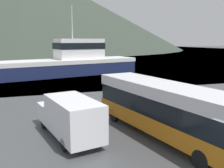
{
  "coord_description": "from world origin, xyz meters",
  "views": [
    {
      "loc": [
        -7.53,
        -6.48,
        5.51
      ],
      "look_at": [
        -1.39,
        12.53,
        2.0
      ],
      "focal_mm": 40.0,
      "sensor_mm": 36.0,
      "label": 1
    }
  ],
  "objects_px": {
    "fishing_boat": "(69,62)",
    "small_boat": "(5,65)",
    "delivery_van": "(69,116)",
    "storage_bin": "(178,102)",
    "tour_bus": "(164,107)"
  },
  "relations": [
    {
      "from": "fishing_boat",
      "to": "small_boat",
      "type": "bearing_deg",
      "value": 21.19
    },
    {
      "from": "delivery_van",
      "to": "storage_bin",
      "type": "height_order",
      "value": "delivery_van"
    },
    {
      "from": "tour_bus",
      "to": "delivery_van",
      "type": "relative_size",
      "value": 1.7
    },
    {
      "from": "tour_bus",
      "to": "storage_bin",
      "type": "bearing_deg",
      "value": 37.55
    },
    {
      "from": "tour_bus",
      "to": "delivery_van",
      "type": "distance_m",
      "value": 5.41
    },
    {
      "from": "delivery_van",
      "to": "fishing_boat",
      "type": "bearing_deg",
      "value": 69.42
    },
    {
      "from": "delivery_van",
      "to": "small_boat",
      "type": "xyz_separation_m",
      "value": [
        -7.08,
        41.91,
        -0.87
      ]
    },
    {
      "from": "tour_bus",
      "to": "storage_bin",
      "type": "xyz_separation_m",
      "value": [
        3.97,
        4.61,
        -1.14
      ]
    },
    {
      "from": "storage_bin",
      "to": "small_boat",
      "type": "distance_m",
      "value": 42.06
    },
    {
      "from": "delivery_van",
      "to": "fishing_boat",
      "type": "xyz_separation_m",
      "value": [
        3.85,
        26.43,
        0.85
      ]
    },
    {
      "from": "tour_bus",
      "to": "fishing_boat",
      "type": "distance_m",
      "value": 27.96
    },
    {
      "from": "fishing_boat",
      "to": "storage_bin",
      "type": "xyz_separation_m",
      "value": [
        5.3,
        -23.32,
        -1.5
      ]
    },
    {
      "from": "small_boat",
      "to": "delivery_van",
      "type": "bearing_deg",
      "value": -136.94
    },
    {
      "from": "storage_bin",
      "to": "small_boat",
      "type": "bearing_deg",
      "value": 112.71
    },
    {
      "from": "tour_bus",
      "to": "small_boat",
      "type": "relative_size",
      "value": 1.97
    }
  ]
}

